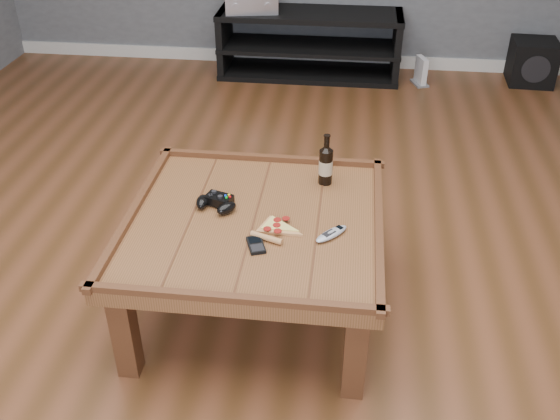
# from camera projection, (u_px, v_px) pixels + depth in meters

# --- Properties ---
(ground) EXTENTS (6.00, 6.00, 0.00)m
(ground) POSITION_uv_depth(u_px,v_px,m) (257.00, 305.00, 2.70)
(ground) COLOR #4F2E16
(ground) RESTS_ON ground
(baseboard) EXTENTS (5.00, 0.02, 0.10)m
(baseboard) POSITION_uv_depth(u_px,v_px,m) (311.00, 59.00, 5.15)
(baseboard) COLOR silver
(baseboard) RESTS_ON ground
(coffee_table) EXTENTS (1.03, 1.03, 0.48)m
(coffee_table) POSITION_uv_depth(u_px,v_px,m) (255.00, 232.00, 2.48)
(coffee_table) COLOR brown
(coffee_table) RESTS_ON ground
(media_console) EXTENTS (1.40, 0.45, 0.50)m
(media_console) POSITION_uv_depth(u_px,v_px,m) (309.00, 45.00, 4.85)
(media_console) COLOR black
(media_console) RESTS_ON ground
(beer_bottle) EXTENTS (0.06, 0.06, 0.23)m
(beer_bottle) POSITION_uv_depth(u_px,v_px,m) (326.00, 164.00, 2.64)
(beer_bottle) COLOR black
(beer_bottle) RESTS_ON coffee_table
(game_controller) EXTENTS (0.18, 0.15, 0.05)m
(game_controller) POSITION_uv_depth(u_px,v_px,m) (216.00, 202.00, 2.51)
(game_controller) COLOR black
(game_controller) RESTS_ON coffee_table
(pizza_slice) EXTENTS (0.21, 0.26, 0.02)m
(pizza_slice) POSITION_uv_depth(u_px,v_px,m) (275.00, 229.00, 2.38)
(pizza_slice) COLOR tan
(pizza_slice) RESTS_ON coffee_table
(smartphone) EXTENTS (0.09, 0.12, 0.01)m
(smartphone) POSITION_uv_depth(u_px,v_px,m) (256.00, 245.00, 2.30)
(smartphone) COLOR black
(smartphone) RESTS_ON coffee_table
(remote_control) EXTENTS (0.14, 0.15, 0.02)m
(remote_control) POSITION_uv_depth(u_px,v_px,m) (331.00, 234.00, 2.35)
(remote_control) COLOR #9DA2AA
(remote_control) RESTS_ON coffee_table
(av_receiver) EXTENTS (0.44, 0.39, 0.14)m
(av_receiver) POSITION_uv_depth(u_px,v_px,m) (251.00, 1.00, 4.71)
(av_receiver) COLOR black
(av_receiver) RESTS_ON media_console
(subwoofer) EXTENTS (0.34, 0.34, 0.33)m
(subwoofer) POSITION_uv_depth(u_px,v_px,m) (532.00, 62.00, 4.76)
(subwoofer) COLOR black
(subwoofer) RESTS_ON ground
(game_console) EXTENTS (0.14, 0.19, 0.21)m
(game_console) POSITION_uv_depth(u_px,v_px,m) (421.00, 72.00, 4.77)
(game_console) COLOR slate
(game_console) RESTS_ON ground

